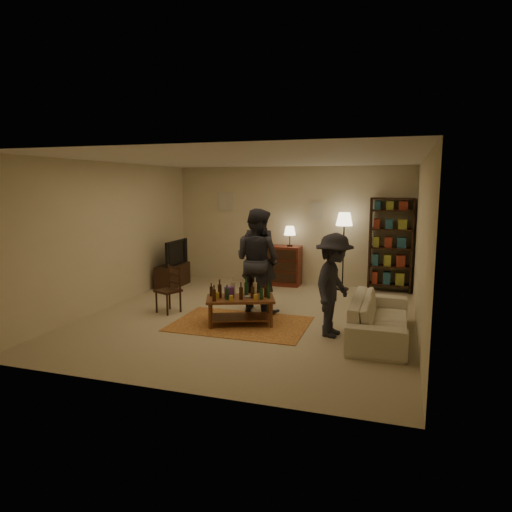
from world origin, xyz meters
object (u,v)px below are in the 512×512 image
at_px(person_by_sofa, 334,285).
at_px(floor_lamp, 344,225).
at_px(sofa, 380,318).
at_px(dresser, 279,264).
at_px(person_left, 259,260).
at_px(person_right, 257,261).
at_px(dining_chair, 170,288).
at_px(coffee_table, 240,300).
at_px(tv_stand, 173,270).
at_px(bookshelf, 391,244).

bearing_deg(person_by_sofa, floor_lamp, 14.67).
bearing_deg(sofa, person_by_sofa, 101.63).
bearing_deg(floor_lamp, dresser, 177.52).
relative_size(dresser, person_left, 0.74).
distance_m(sofa, person_left, 2.52).
xyz_separation_m(person_left, person_right, (0.03, -0.19, 0.01)).
height_order(dining_chair, person_left, person_left).
bearing_deg(floor_lamp, coffee_table, -112.74).
relative_size(coffee_table, floor_lamp, 0.74).
relative_size(dining_chair, floor_lamp, 0.51).
xyz_separation_m(floor_lamp, sofa, (0.93, -3.05, -1.13)).
height_order(tv_stand, person_right, person_right).
bearing_deg(dresser, bookshelf, 1.57).
bearing_deg(dresser, person_left, -85.48).
bearing_deg(dining_chair, dresser, 87.53).
distance_m(bookshelf, person_right, 3.26).
xyz_separation_m(dresser, person_right, (0.20, -2.30, 0.46)).
relative_size(floor_lamp, person_by_sofa, 1.08).
relative_size(dining_chair, bookshelf, 0.43).
relative_size(person_left, person_right, 0.99).
bearing_deg(tv_stand, person_by_sofa, -30.57).
height_order(tv_stand, person_by_sofa, person_by_sofa).
distance_m(floor_lamp, sofa, 3.38).
bearing_deg(tv_stand, coffee_table, -42.56).
xyz_separation_m(bookshelf, floor_lamp, (-0.98, -0.13, 0.40)).
height_order(bookshelf, sofa, bookshelf).
xyz_separation_m(person_right, person_by_sofa, (1.51, -0.95, -0.15)).
bearing_deg(sofa, tv_stand, 64.66).
bearing_deg(tv_stand, dresser, 22.07).
relative_size(dining_chair, tv_stand, 0.81).
height_order(coffee_table, sofa, coffee_table).
xyz_separation_m(tv_stand, dresser, (2.25, 0.91, 0.09)).
height_order(dresser, person_right, person_right).
relative_size(bookshelf, floor_lamp, 1.19).
xyz_separation_m(dining_chair, person_by_sofa, (2.99, -0.43, 0.34)).
bearing_deg(tv_stand, bookshelf, 11.80).
distance_m(coffee_table, dresser, 3.14).
relative_size(person_left, person_by_sofa, 1.17).
bearing_deg(person_right, sofa, -179.61).
distance_m(coffee_table, person_left, 1.15).
bearing_deg(person_right, dining_chair, 39.88).
bearing_deg(person_by_sofa, dresser, 37.92).
xyz_separation_m(tv_stand, sofa, (4.64, -2.20, -0.08)).
height_order(tv_stand, sofa, tv_stand).
height_order(dresser, person_left, person_left).
relative_size(bookshelf, person_left, 1.09).
bearing_deg(dresser, person_by_sofa, -62.28).
relative_size(tv_stand, person_right, 0.56).
height_order(coffee_table, bookshelf, bookshelf).
distance_m(dining_chair, tv_stand, 2.14).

